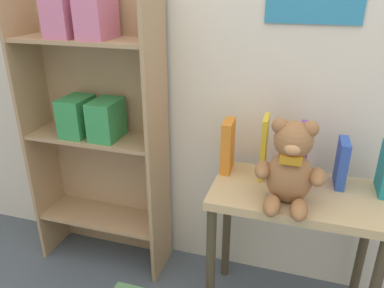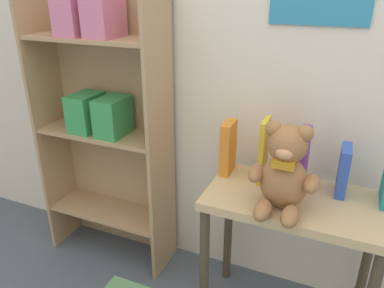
% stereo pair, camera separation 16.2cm
% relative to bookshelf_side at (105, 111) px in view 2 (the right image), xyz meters
% --- Properties ---
extents(wall_back, '(4.80, 0.07, 2.50)m').
position_rel_bookshelf_side_xyz_m(wall_back, '(0.81, 0.14, 0.42)').
color(wall_back, silver).
rests_on(wall_back, ground_plane).
extents(bookshelf_side, '(0.68, 0.25, 1.44)m').
position_rel_bookshelf_side_xyz_m(bookshelf_side, '(0.00, 0.00, 0.00)').
color(bookshelf_side, tan).
rests_on(bookshelf_side, ground_plane).
extents(display_table, '(0.69, 0.38, 0.65)m').
position_rel_bookshelf_side_xyz_m(display_table, '(0.98, -0.14, -0.29)').
color(display_table, tan).
rests_on(display_table, ground_plane).
extents(teddy_bear, '(0.25, 0.23, 0.33)m').
position_rel_bookshelf_side_xyz_m(teddy_bear, '(0.94, -0.24, -0.03)').
color(teddy_bear, '#99663D').
rests_on(teddy_bear, display_table).
extents(book_standing_orange, '(0.05, 0.12, 0.23)m').
position_rel_bookshelf_side_xyz_m(book_standing_orange, '(0.66, -0.04, -0.06)').
color(book_standing_orange, orange).
rests_on(book_standing_orange, display_table).
extents(book_standing_yellow, '(0.02, 0.12, 0.27)m').
position_rel_bookshelf_side_xyz_m(book_standing_yellow, '(0.82, -0.05, -0.04)').
color(book_standing_yellow, gold).
rests_on(book_standing_yellow, display_table).
extents(book_standing_purple, '(0.04, 0.13, 0.25)m').
position_rel_bookshelf_side_xyz_m(book_standing_purple, '(0.98, -0.06, -0.05)').
color(book_standing_purple, purple).
rests_on(book_standing_purple, display_table).
extents(book_standing_blue, '(0.04, 0.13, 0.20)m').
position_rel_bookshelf_side_xyz_m(book_standing_blue, '(1.13, -0.04, -0.08)').
color(book_standing_blue, '#2D51B7').
rests_on(book_standing_blue, display_table).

